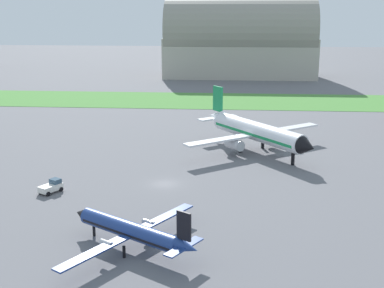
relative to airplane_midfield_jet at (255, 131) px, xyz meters
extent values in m
plane|color=slate|center=(-15.22, -20.46, -4.07)|extent=(600.00, 600.00, 0.00)
cube|color=#478438|center=(-15.22, 56.13, -4.03)|extent=(360.00, 28.00, 0.08)
cylinder|color=white|center=(0.38, -0.50, 0.08)|extent=(17.44, 21.26, 3.66)
cone|color=black|center=(8.46, -11.08, 0.08)|extent=(4.87, 4.82, 3.59)
cone|color=white|center=(-8.10, 10.61, 0.54)|extent=(5.44, 5.70, 3.29)
cube|color=#198C4C|center=(0.38, -0.50, -0.19)|extent=(16.70, 20.25, 0.51)
cube|color=white|center=(6.32, 4.87, -0.56)|extent=(14.11, 11.54, 0.37)
cube|color=white|center=(-6.37, -4.82, -0.56)|extent=(14.11, 11.54, 0.37)
cylinder|color=#B7BABF|center=(4.04, 3.13, -1.86)|extent=(4.02, 4.39, 2.01)
cylinder|color=#B7BABF|center=(-4.08, -3.07, -1.86)|extent=(4.02, 4.39, 2.01)
cube|color=#198C4C|center=(-7.69, 10.08, 4.58)|extent=(2.17, 2.65, 5.32)
cube|color=white|center=(-5.84, 11.49, 0.45)|extent=(4.91, 4.41, 0.29)
cube|color=white|center=(-9.54, 8.66, 0.45)|extent=(4.91, 4.41, 0.29)
cylinder|color=black|center=(6.44, -8.43, -2.91)|extent=(0.66, 0.66, 2.33)
cylinder|color=black|center=(1.66, 2.57, -2.91)|extent=(0.66, 0.66, 2.33)
cylinder|color=black|center=(-2.91, -0.92, -2.91)|extent=(0.66, 0.66, 2.33)
cylinder|color=navy|center=(-16.40, -43.69, -1.66)|extent=(13.35, 9.41, 2.01)
cone|color=black|center=(-23.22, -39.41, -1.66)|extent=(2.75, 2.74, 1.97)
cone|color=navy|center=(-9.23, -48.18, -1.41)|extent=(3.35, 3.03, 1.81)
cube|color=black|center=(-16.40, -43.69, -1.81)|extent=(12.69, 9.02, 0.28)
cube|color=navy|center=(-19.00, -48.59, -2.01)|extent=(7.08, 10.13, 0.20)
cube|color=navy|center=(-13.11, -39.21, -2.01)|extent=(7.08, 10.13, 0.20)
cylinder|color=#B7BABF|center=(-18.42, -46.60, -2.01)|extent=(1.71, 1.40, 0.64)
cylinder|color=#B7BABF|center=(-14.65, -40.60, -2.01)|extent=(1.71, 1.40, 0.64)
cube|color=black|center=(-9.57, -47.97, 0.96)|extent=(1.66, 1.17, 3.22)
cube|color=navy|center=(-10.32, -49.16, -1.46)|extent=(2.52, 3.03, 0.16)
cube|color=navy|center=(-8.82, -46.77, -1.46)|extent=(2.52, 3.03, 0.16)
cylinder|color=black|center=(-21.52, -40.48, -3.37)|extent=(0.36, 0.36, 1.41)
cylinder|color=black|center=(-16.60, -45.91, -3.37)|extent=(0.36, 0.36, 1.41)
cylinder|color=black|center=(-14.48, -42.53, -3.37)|extent=(0.36, 0.36, 1.41)
cube|color=white|center=(-32.18, -25.83, -3.27)|extent=(3.39, 4.01, 0.90)
cube|color=#334C60|center=(-31.67, -24.97, -2.47)|extent=(1.96, 1.89, 0.70)
cylinder|color=black|center=(-32.31, -24.29, -3.72)|extent=(0.57, 0.73, 0.70)
cylinder|color=black|center=(-30.76, -25.21, -3.72)|extent=(0.57, 0.73, 0.70)
cylinder|color=black|center=(-33.60, -26.45, -3.72)|extent=(0.57, 0.73, 0.70)
cylinder|color=black|center=(-32.06, -27.37, -3.72)|extent=(0.57, 0.73, 0.70)
cube|color=#B2AD9E|center=(-2.02, 112.82, 3.75)|extent=(60.15, 23.25, 15.65)
cylinder|color=gray|center=(-2.02, 112.82, 13.90)|extent=(58.95, 25.58, 25.58)
camera|label=1|loc=(-4.78, -98.52, 23.54)|focal=48.29mm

